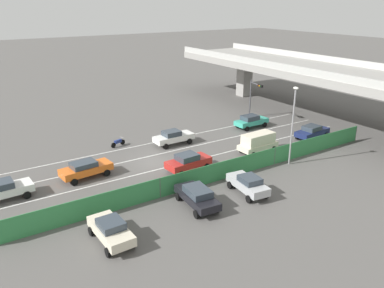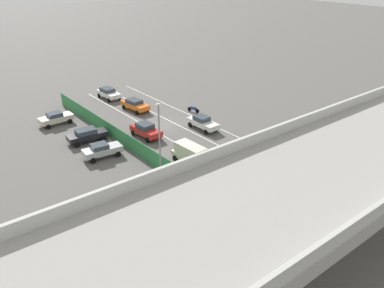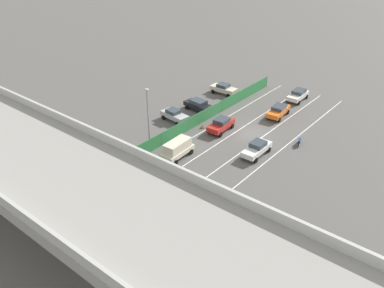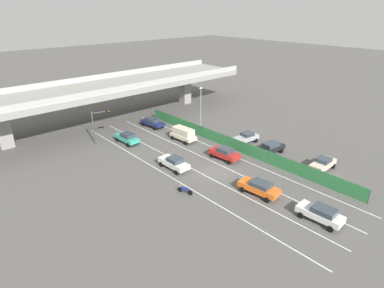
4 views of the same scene
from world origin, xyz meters
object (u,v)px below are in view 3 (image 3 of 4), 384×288
at_px(motorcycle, 299,141).
at_px(street_lamp, 148,113).
at_px(car_taxi_orange, 278,110).
at_px(parked_wagon_silver, 174,115).
at_px(car_hatchback_white, 298,95).
at_px(car_sedan_navy, 124,181).
at_px(parked_sedan_cream, 224,89).
at_px(parked_sedan_dark, 199,105).
at_px(car_sedan_red, 221,124).
at_px(car_van_cream, 177,148).
at_px(car_sedan_white, 257,148).
at_px(traffic_cone, 202,126).
at_px(car_taxi_teal, 197,193).
at_px(traffic_light, 202,194).

bearing_deg(motorcycle, street_lamp, 41.24).
bearing_deg(car_taxi_orange, parked_wagon_silver, 44.73).
bearing_deg(car_hatchback_white, car_sedan_navy, 84.06).
height_order(car_hatchback_white, parked_sedan_cream, parked_sedan_cream).
distance_m(parked_sedan_cream, parked_sedan_dark, 7.63).
xyz_separation_m(car_sedan_red, parked_sedan_cream, (7.14, -10.73, -0.03)).
xyz_separation_m(car_taxi_orange, parked_sedan_cream, (10.94, -1.93, 0.01)).
bearing_deg(parked_sedan_cream, car_sedan_navy, 104.01).
bearing_deg(motorcycle, car_taxi_orange, -43.09).
distance_m(car_van_cream, car_sedan_white, 9.56).
relative_size(car_van_cream, traffic_cone, 7.00).
bearing_deg(traffic_cone, car_sedan_navy, 97.78).
bearing_deg(car_taxi_teal, parked_sedan_cream, -60.22).
relative_size(car_hatchback_white, parked_wagon_silver, 1.03).
bearing_deg(car_sedan_white, street_lamp, 31.37).
height_order(car_sedan_white, parked_wagon_silver, car_sedan_white).
xyz_separation_m(parked_wagon_silver, street_lamp, (-2.60, 7.65, 3.82)).
xyz_separation_m(parked_sedan_cream, parked_sedan_dark, (-0.86, 7.58, 0.01)).
xyz_separation_m(car_van_cream, car_sedan_red, (-0.02, -8.89, -0.28)).
bearing_deg(parked_sedan_cream, motorcycle, 155.79).
bearing_deg(car_taxi_teal, street_lamp, -22.82).
relative_size(car_sedan_navy, parked_sedan_cream, 1.09).
height_order(car_taxi_teal, parked_sedan_dark, car_taxi_teal).
relative_size(car_van_cream, car_taxi_orange, 0.93).
xyz_separation_m(car_taxi_teal, motorcycle, (-2.89, -17.12, -0.45)).
bearing_deg(traffic_light, parked_wagon_silver, -42.42).
bearing_deg(car_sedan_white, car_van_cream, 42.12).
distance_m(motorcycle, parked_sedan_dark, 16.23).
relative_size(parked_wagon_silver, traffic_light, 0.84).
bearing_deg(car_van_cream, car_hatchback_white, -97.66).
height_order(car_taxi_orange, parked_sedan_cream, parked_sedan_cream).
height_order(car_sedan_navy, car_hatchback_white, car_hatchback_white).
xyz_separation_m(car_van_cream, parked_sedan_dark, (6.26, -12.04, -0.30)).
bearing_deg(parked_sedan_dark, car_taxi_teal, 127.74).
height_order(car_van_cream, traffic_cone, car_van_cream).
bearing_deg(traffic_cone, car_sedan_white, 171.28).
relative_size(car_taxi_teal, car_sedan_red, 1.02).
bearing_deg(car_taxi_orange, car_sedan_white, 106.15).
bearing_deg(car_taxi_orange, parked_sedan_dark, 29.25).
relative_size(car_van_cream, car_sedan_navy, 0.95).
xyz_separation_m(parked_sedan_dark, traffic_cone, (-3.91, 4.19, -0.62)).
relative_size(car_taxi_teal, car_sedan_white, 1.00).
distance_m(car_sedan_navy, parked_sedan_dark, 21.36).
relative_size(car_sedan_white, traffic_light, 0.89).
relative_size(car_taxi_orange, car_sedan_red, 1.07).
distance_m(car_sedan_white, parked_sedan_dark, 14.48).
distance_m(car_taxi_teal, motorcycle, 17.37).
bearing_deg(car_sedan_navy, car_sedan_red, -90.48).
bearing_deg(motorcycle, car_sedan_red, 17.05).
bearing_deg(car_hatchback_white, parked_wagon_silver, 60.14).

